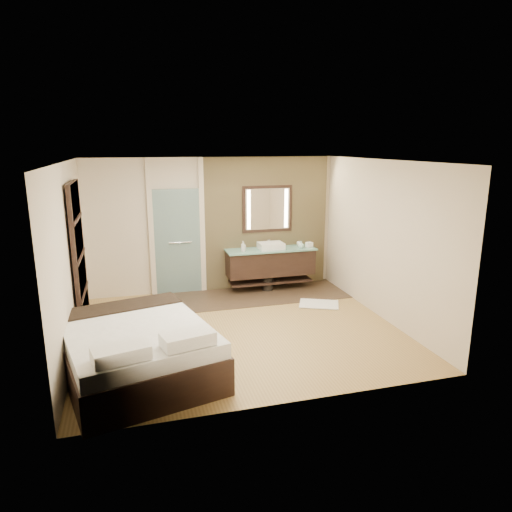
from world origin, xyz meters
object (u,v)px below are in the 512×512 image
object	(u,v)px
vanity	(270,262)
waste_bin	(267,284)
bed	(137,350)
mirror_unit	(267,209)

from	to	relation	value
vanity	waste_bin	size ratio (longest dim) A/B	6.71
bed	waste_bin	size ratio (longest dim) A/B	9.19
waste_bin	vanity	bearing A→B (deg)	39.15
vanity	bed	bearing A→B (deg)	-132.42
mirror_unit	waste_bin	bearing A→B (deg)	-105.25
mirror_unit	bed	world-z (taller)	mirror_unit
vanity	bed	distance (m)	4.08
waste_bin	mirror_unit	bearing A→B (deg)	74.75
bed	waste_bin	world-z (taller)	bed
bed	waste_bin	distance (m)	3.97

